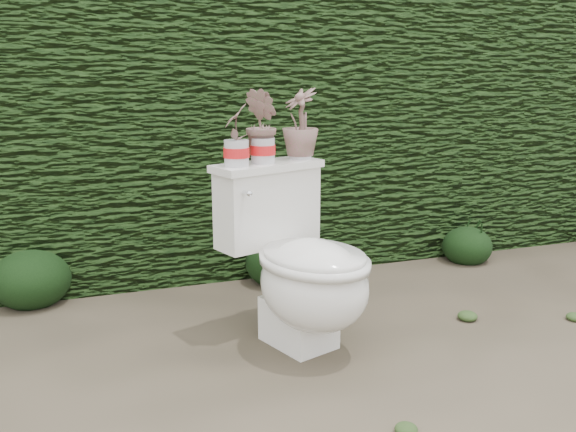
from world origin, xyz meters
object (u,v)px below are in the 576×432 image
object	(u,v)px
toilet	(302,268)
potted_plant_center	(263,128)
potted_plant_right	(300,125)
potted_plant_left	(236,137)

from	to	relation	value
toilet	potted_plant_center	distance (m)	0.62
potted_plant_center	potted_plant_right	xyz separation A→B (m)	(0.20, 0.07, -0.00)
toilet	potted_plant_right	xyz separation A→B (m)	(0.10, 0.29, 0.57)
toilet	potted_plant_right	size ratio (longest dim) A/B	2.60
toilet	potted_plant_center	size ratio (longest dim) A/B	2.57
toilet	potted_plant_left	world-z (taller)	potted_plant_left
toilet	potted_plant_left	xyz separation A→B (m)	(-0.23, 0.18, 0.54)
potted_plant_center	potted_plant_left	bearing A→B (deg)	-79.04
potted_plant_left	potted_plant_right	distance (m)	0.35
potted_plant_center	potted_plant_right	world-z (taller)	potted_plant_center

